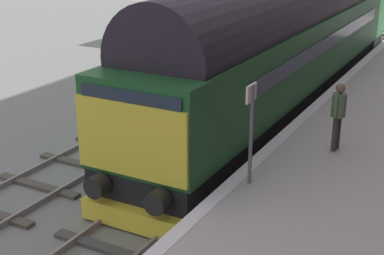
% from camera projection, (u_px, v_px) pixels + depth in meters
% --- Properties ---
extents(ground_plane, '(140.00, 140.00, 0.00)m').
position_uv_depth(ground_plane, '(209.00, 168.00, 14.91)').
color(ground_plane, slate).
rests_on(ground_plane, ground).
extents(track_main, '(2.50, 60.00, 0.15)m').
position_uv_depth(track_main, '(210.00, 166.00, 14.89)').
color(track_main, gray).
rests_on(track_main, ground).
extents(track_adjacent_west, '(2.50, 60.00, 0.15)m').
position_uv_depth(track_adjacent_west, '(112.00, 145.00, 16.33)').
color(track_adjacent_west, slate).
rests_on(track_adjacent_west, ground).
extents(station_platform, '(4.00, 44.00, 1.01)m').
position_uv_depth(station_platform, '(346.00, 178.00, 13.12)').
color(station_platform, '#ACA5A4').
rests_on(station_platform, ground).
extents(diesel_locomotive, '(2.74, 19.98, 4.68)m').
position_uv_depth(diesel_locomotive, '(292.00, 36.00, 19.16)').
color(diesel_locomotive, black).
rests_on(diesel_locomotive, ground).
extents(platform_number_sign, '(0.10, 0.44, 2.14)m').
position_uv_depth(platform_number_sign, '(251.00, 120.00, 11.27)').
color(platform_number_sign, slate).
rests_on(platform_number_sign, station_platform).
extents(waiting_passenger, '(0.37, 0.51, 1.64)m').
position_uv_depth(waiting_passenger, '(338.00, 111.00, 13.15)').
color(waiting_passenger, '#363035').
rests_on(waiting_passenger, station_platform).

